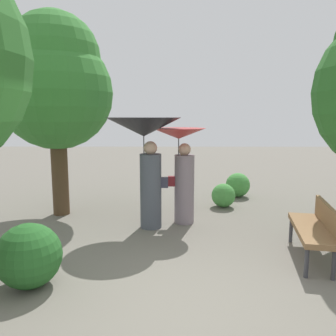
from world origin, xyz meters
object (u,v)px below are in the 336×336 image
object	(u,v)px
person_right	(181,160)
tree_near_left	(55,82)
person_left	(146,144)
park_bench	(317,226)

from	to	relation	value
person_right	tree_near_left	bearing A→B (deg)	77.19
person_left	park_bench	bearing A→B (deg)	-119.14
person_left	tree_near_left	size ratio (longest dim) A/B	0.49
park_bench	tree_near_left	bearing A→B (deg)	-106.19
person_right	tree_near_left	distance (m)	3.11
person_right	park_bench	size ratio (longest dim) A/B	1.22
person_right	person_left	bearing A→B (deg)	113.69
person_left	person_right	size ratio (longest dim) A/B	1.11
tree_near_left	park_bench	bearing A→B (deg)	-27.20
person_left	tree_near_left	world-z (taller)	tree_near_left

